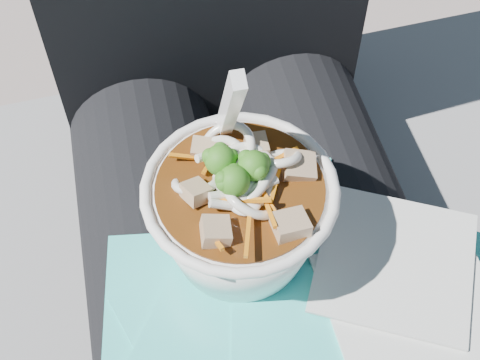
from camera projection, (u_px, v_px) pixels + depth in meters
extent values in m
cube|color=slate|center=(233.00, 293.00, 1.01)|extent=(1.03, 0.55, 0.47)
cylinder|color=black|center=(173.00, 302.00, 0.66)|extent=(0.16, 0.48, 0.16)
cylinder|color=black|center=(347.00, 267.00, 0.68)|extent=(0.16, 0.48, 0.16)
cube|color=#2FC4BD|center=(268.00, 233.00, 0.61)|extent=(0.16, 0.19, 0.00)
cube|color=#2FC4BD|center=(207.00, 311.00, 0.56)|extent=(0.19, 0.18, 0.00)
cube|color=#2FC4BD|center=(374.00, 284.00, 0.57)|extent=(0.23, 0.23, 0.00)
cube|color=#2FC4BD|center=(252.00, 339.00, 0.54)|extent=(0.22, 0.23, 0.00)
cube|color=#2FC4BD|center=(267.00, 346.00, 0.54)|extent=(0.26, 0.26, 0.00)
cube|color=#2FC4BD|center=(332.00, 358.00, 0.53)|extent=(0.19, 0.20, 0.00)
cube|color=silver|center=(416.00, 311.00, 0.55)|extent=(0.14, 0.14, 0.00)
cube|color=silver|center=(395.00, 262.00, 0.57)|extent=(0.18, 0.18, 0.00)
torus|color=white|center=(240.00, 189.00, 0.52)|extent=(0.16, 0.16, 0.01)
cylinder|color=#452309|center=(240.00, 191.00, 0.52)|extent=(0.13, 0.13, 0.01)
torus|color=white|center=(237.00, 186.00, 0.52)|extent=(0.03, 0.04, 0.03)
torus|color=white|center=(253.00, 165.00, 0.53)|extent=(0.05, 0.05, 0.01)
torus|color=white|center=(245.00, 174.00, 0.53)|extent=(0.07, 0.07, 0.04)
torus|color=white|center=(249.00, 175.00, 0.52)|extent=(0.07, 0.07, 0.03)
torus|color=white|center=(281.00, 159.00, 0.53)|extent=(0.05, 0.04, 0.03)
torus|color=white|center=(239.00, 189.00, 0.51)|extent=(0.04, 0.04, 0.02)
torus|color=white|center=(226.00, 150.00, 0.54)|extent=(0.07, 0.07, 0.04)
torus|color=white|center=(196.00, 182.00, 0.52)|extent=(0.05, 0.04, 0.03)
torus|color=white|center=(252.00, 183.00, 0.51)|extent=(0.05, 0.05, 0.03)
torus|color=white|center=(244.00, 184.00, 0.52)|extent=(0.05, 0.06, 0.04)
torus|color=white|center=(251.00, 196.00, 0.51)|extent=(0.06, 0.06, 0.03)
torus|color=white|center=(222.00, 162.00, 0.54)|extent=(0.06, 0.06, 0.04)
cylinder|color=white|center=(218.00, 153.00, 0.53)|extent=(0.04, 0.02, 0.02)
cylinder|color=white|center=(256.00, 191.00, 0.51)|extent=(0.04, 0.02, 0.01)
cylinder|color=white|center=(226.00, 205.00, 0.50)|extent=(0.03, 0.01, 0.02)
cylinder|color=white|center=(229.00, 194.00, 0.51)|extent=(0.03, 0.01, 0.02)
cylinder|color=#72B055|center=(253.00, 175.00, 0.52)|extent=(0.01, 0.01, 0.01)
sphere|color=#226116|center=(254.00, 166.00, 0.51)|extent=(0.02, 0.02, 0.02)
sphere|color=#226116|center=(259.00, 172.00, 0.50)|extent=(0.01, 0.01, 0.01)
sphere|color=#226116|center=(246.00, 157.00, 0.51)|extent=(0.01, 0.01, 0.01)
sphere|color=#226116|center=(262.00, 160.00, 0.51)|extent=(0.01, 0.01, 0.01)
sphere|color=#226116|center=(263.00, 162.00, 0.51)|extent=(0.01, 0.01, 0.01)
cylinder|color=#72B055|center=(221.00, 169.00, 0.52)|extent=(0.01, 0.01, 0.01)
sphere|color=#226116|center=(220.00, 160.00, 0.51)|extent=(0.02, 0.02, 0.02)
sphere|color=#226116|center=(220.00, 150.00, 0.51)|extent=(0.01, 0.01, 0.01)
sphere|color=#226116|center=(230.00, 156.00, 0.51)|extent=(0.01, 0.01, 0.01)
sphere|color=#226116|center=(210.00, 157.00, 0.51)|extent=(0.01, 0.01, 0.01)
sphere|color=#226116|center=(210.00, 156.00, 0.51)|extent=(0.01, 0.01, 0.01)
cylinder|color=#72B055|center=(234.00, 190.00, 0.51)|extent=(0.01, 0.01, 0.01)
sphere|color=#226116|center=(234.00, 181.00, 0.50)|extent=(0.02, 0.02, 0.02)
sphere|color=#226116|center=(223.00, 179.00, 0.50)|extent=(0.01, 0.01, 0.01)
sphere|color=#226116|center=(234.00, 171.00, 0.50)|extent=(0.01, 0.01, 0.01)
sphere|color=#226116|center=(223.00, 180.00, 0.50)|extent=(0.01, 0.01, 0.01)
sphere|color=#226116|center=(224.00, 184.00, 0.50)|extent=(0.01, 0.01, 0.01)
cube|color=orange|center=(262.00, 190.00, 0.51)|extent=(0.01, 0.05, 0.01)
cube|color=orange|center=(245.00, 201.00, 0.50)|extent=(0.04, 0.02, 0.01)
cube|color=orange|center=(274.00, 160.00, 0.52)|extent=(0.04, 0.02, 0.01)
cube|color=orange|center=(248.00, 233.00, 0.48)|extent=(0.02, 0.04, 0.01)
cube|color=orange|center=(273.00, 191.00, 0.51)|extent=(0.02, 0.04, 0.01)
cube|color=orange|center=(209.00, 233.00, 0.49)|extent=(0.02, 0.04, 0.02)
cube|color=orange|center=(214.00, 156.00, 0.53)|extent=(0.03, 0.04, 0.01)
cube|color=orange|center=(197.00, 158.00, 0.53)|extent=(0.04, 0.01, 0.02)
cube|color=orange|center=(268.00, 207.00, 0.50)|extent=(0.00, 0.04, 0.01)
cube|color=orange|center=(238.00, 149.00, 0.53)|extent=(0.05, 0.01, 0.00)
cube|color=#9F7A5A|center=(299.00, 167.00, 0.53)|extent=(0.03, 0.03, 0.02)
cube|color=#9F7A5A|center=(257.00, 146.00, 0.54)|extent=(0.02, 0.02, 0.01)
cube|color=#9F7A5A|center=(205.00, 150.00, 0.54)|extent=(0.03, 0.02, 0.02)
cube|color=#9F7A5A|center=(196.00, 192.00, 0.51)|extent=(0.03, 0.03, 0.02)
cube|color=#9F7A5A|center=(216.00, 232.00, 0.49)|extent=(0.03, 0.03, 0.02)
cube|color=#9F7A5A|center=(290.00, 225.00, 0.49)|extent=(0.03, 0.03, 0.02)
ellipsoid|color=white|center=(243.00, 195.00, 0.51)|extent=(0.03, 0.04, 0.01)
cube|color=white|center=(230.00, 107.00, 0.49)|extent=(0.01, 0.07, 0.12)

